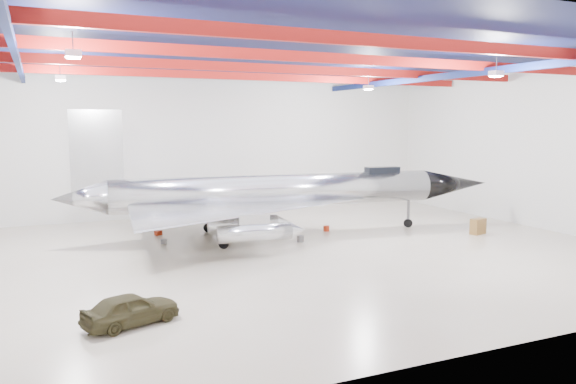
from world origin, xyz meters
name	(u,v)px	position (x,y,z in m)	size (l,w,h in m)	color
floor	(269,255)	(0.00, 0.00, 0.00)	(40.00, 40.00, 0.00)	#B9AB93
wall_back	(196,145)	(0.00, 15.00, 5.50)	(40.00, 40.00, 0.00)	silver
wall_right	(540,148)	(20.00, 0.00, 5.50)	(30.00, 30.00, 0.00)	silver
ceiling	(268,51)	(0.00, 0.00, 11.00)	(40.00, 40.00, 0.00)	#0A0F38
ceiling_structure	(268,64)	(0.00, 0.00, 10.32)	(39.50, 29.50, 1.08)	maroon
jet_aircraft	(278,195)	(2.55, 4.64, 2.61)	(29.24, 18.32, 7.97)	silver
jeep	(131,309)	(-8.58, -8.01, 0.59)	(1.40, 3.47, 1.18)	#36311B
desk	(478,226)	(14.68, -0.18, 0.51)	(1.11, 0.56, 1.02)	brown
toolbox_red	(158,233)	(-4.48, 7.98, 0.14)	(0.41, 0.33, 0.29)	#A02610
engine_drum	(300,239)	(3.05, 2.35, 0.19)	(0.42, 0.42, 0.38)	#59595B
parts_bin	(279,229)	(3.02, 5.63, 0.23)	(0.65, 0.52, 0.45)	olive
crate_small	(164,241)	(-4.68, 5.28, 0.13)	(0.38, 0.30, 0.26)	#59595B
tool_chest	(326,228)	(6.10, 4.75, 0.18)	(0.41, 0.41, 0.37)	#A02610
oil_barrel	(228,234)	(-0.58, 5.52, 0.20)	(0.58, 0.47, 0.41)	olive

